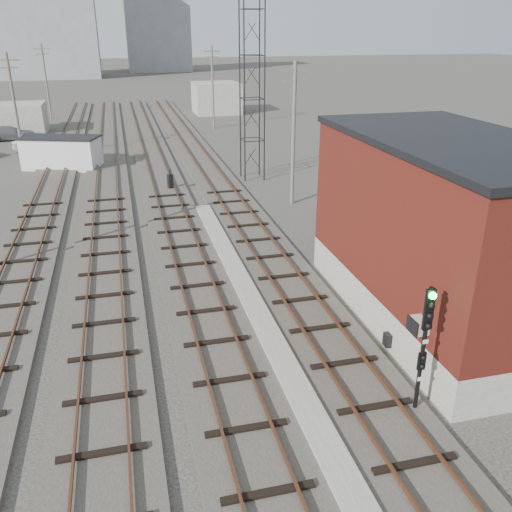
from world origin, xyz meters
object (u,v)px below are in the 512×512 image
object	(u,v)px
switch_stand	(170,182)
car_grey	(10,133)
signal_mast	(425,342)
car_silver	(34,144)
site_trailer	(62,152)

from	to	relation	value
switch_stand	car_grey	world-z (taller)	switch_stand
signal_mast	car_silver	bearing A→B (deg)	110.16
signal_mast	car_grey	distance (m)	52.91
car_silver	car_grey	size ratio (longest dim) A/B	0.79
switch_stand	car_silver	distance (m)	20.29
signal_mast	switch_stand	world-z (taller)	signal_mast
car_silver	car_grey	bearing A→B (deg)	12.21
switch_stand	car_grey	bearing A→B (deg)	99.26
switch_stand	car_silver	bearing A→B (deg)	101.06
site_trailer	car_grey	world-z (taller)	site_trailer
site_trailer	car_silver	bearing A→B (deg)	131.08
switch_stand	car_grey	distance (m)	27.08
signal_mast	car_grey	xyz separation A→B (m)	(-18.90, 49.38, -1.82)
car_silver	car_grey	distance (m)	6.83
site_trailer	car_grey	bearing A→B (deg)	133.16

